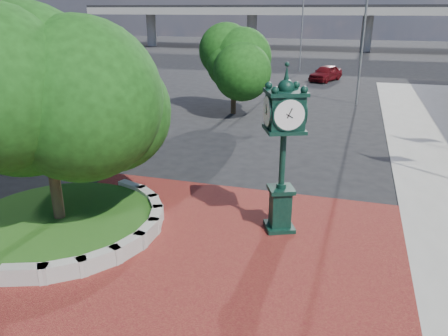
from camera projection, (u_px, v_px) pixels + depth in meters
ground at (202, 250)px, 13.32m from camera, size 200.00×200.00×0.00m
plaza at (190, 266)px, 12.41m from camera, size 12.00×12.00×0.04m
planter_wall at (122, 230)px, 13.95m from camera, size 2.96×6.77×0.54m
grass_bed at (61, 222)px, 14.60m from camera, size 6.10×6.10×0.40m
overpass at (337, 11)px, 74.08m from camera, size 90.00×12.00×7.50m
tree_planter at (46, 119)px, 13.38m from camera, size 5.20×5.20×6.33m
tree_street at (234, 66)px, 29.47m from camera, size 4.40×4.40×5.45m
post_clock at (283, 145)px, 13.52m from camera, size 1.40×1.40×5.37m
parked_car at (326, 73)px, 43.98m from camera, size 3.43×4.98×1.58m
street_lamp_near at (367, 27)px, 31.57m from camera, size 2.04×1.08×9.70m
street_lamp_far at (304, 25)px, 49.37m from camera, size 1.96×0.25×8.75m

